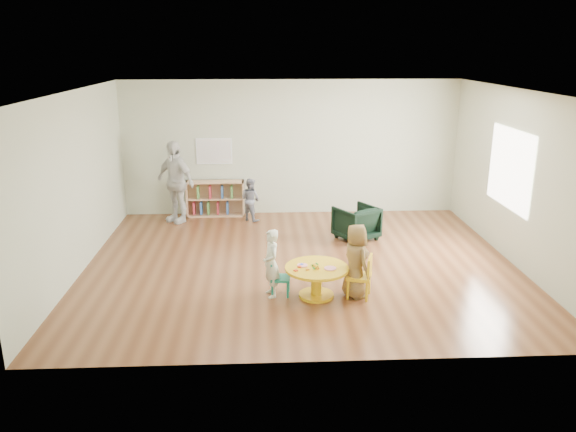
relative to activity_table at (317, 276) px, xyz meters
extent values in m
plane|color=brown|center=(-0.14, 1.26, -0.31)|extent=(7.00, 7.00, 0.00)
cube|color=white|center=(-0.14, 1.26, 2.44)|extent=(7.00, 6.00, 0.10)
cube|color=#B3BDA1|center=(-0.14, 4.26, 1.09)|extent=(7.00, 0.10, 2.80)
cube|color=#B3BDA1|center=(-0.14, -1.74, 1.09)|extent=(7.00, 0.10, 2.80)
cube|color=#B3BDA1|center=(-3.64, 1.26, 1.09)|extent=(0.10, 6.00, 2.80)
cube|color=#B3BDA1|center=(3.36, 1.26, 1.09)|extent=(0.10, 6.00, 2.80)
cube|color=white|center=(3.34, 1.56, 1.19)|extent=(0.02, 1.60, 1.30)
cylinder|color=gold|center=(0.00, 0.00, -0.11)|extent=(0.16, 0.16, 0.41)
cylinder|color=gold|center=(0.00, 0.00, -0.29)|extent=(0.50, 0.50, 0.04)
cylinder|color=gold|center=(0.00, 0.00, 0.12)|extent=(0.90, 0.90, 0.04)
cylinder|color=pink|center=(-0.20, 0.05, 0.15)|extent=(0.15, 0.15, 0.02)
cylinder|color=pink|center=(0.18, -0.08, 0.15)|extent=(0.17, 0.17, 0.02)
cylinder|color=gold|center=(-0.02, -0.02, 0.16)|extent=(0.08, 0.13, 0.04)
cylinder|color=#126A1F|center=(-0.05, -0.10, 0.16)|extent=(0.04, 0.05, 0.02)
cylinder|color=#126A1F|center=(0.01, 0.06, 0.16)|extent=(0.04, 0.05, 0.02)
cube|color=red|center=(-0.31, -0.13, 0.15)|extent=(0.07, 0.07, 0.02)
cube|color=orange|center=(-0.14, -0.10, 0.15)|extent=(0.05, 0.05, 0.02)
cube|color=blue|center=(-0.21, 0.07, 0.15)|extent=(0.07, 0.07, 0.02)
cube|color=#126A1F|center=(-0.04, 0.05, 0.15)|extent=(0.05, 0.05, 0.02)
cube|color=red|center=(-0.24, 0.00, 0.15)|extent=(0.07, 0.06, 0.02)
cube|color=orange|center=(0.00, -0.07, 0.15)|extent=(0.07, 0.07, 0.02)
cube|color=#167964|center=(-0.51, 0.08, -0.06)|extent=(0.30, 0.30, 0.04)
cube|color=#167964|center=(-0.63, 0.10, 0.08)|extent=(0.06, 0.27, 0.24)
cylinder|color=#167964|center=(-0.61, 0.20, -0.19)|extent=(0.03, 0.03, 0.24)
cylinder|color=#167964|center=(-0.63, -0.01, -0.19)|extent=(0.03, 0.03, 0.24)
cylinder|color=#167964|center=(-0.39, 0.18, -0.19)|extent=(0.03, 0.03, 0.24)
cylinder|color=#167964|center=(-0.41, -0.04, -0.19)|extent=(0.03, 0.03, 0.24)
cube|color=gold|center=(0.60, -0.04, 0.00)|extent=(0.42, 0.42, 0.04)
cube|color=gold|center=(0.74, -0.08, 0.16)|extent=(0.13, 0.33, 0.29)
cylinder|color=gold|center=(0.69, -0.21, -0.17)|extent=(0.04, 0.04, 0.29)
cylinder|color=gold|center=(0.77, 0.05, -0.17)|extent=(0.04, 0.04, 0.29)
cylinder|color=gold|center=(0.43, -0.13, -0.17)|extent=(0.04, 0.04, 0.29)
cylinder|color=gold|center=(0.52, 0.13, -0.17)|extent=(0.04, 0.04, 0.29)
cube|color=tan|center=(-2.32, 4.09, 0.06)|extent=(0.03, 0.30, 0.75)
cube|color=tan|center=(-1.15, 4.09, 0.06)|extent=(0.03, 0.30, 0.75)
cube|color=tan|center=(-1.74, 4.09, -0.30)|extent=(1.20, 0.30, 0.03)
cube|color=tan|center=(-1.74, 4.09, 0.42)|extent=(1.20, 0.30, 0.03)
cube|color=tan|center=(-1.74, 4.09, 0.06)|extent=(1.14, 0.28, 0.03)
cube|color=tan|center=(-1.74, 4.23, 0.06)|extent=(1.20, 0.02, 0.75)
cube|color=#C43446|center=(-2.19, 4.07, -0.13)|extent=(0.04, 0.18, 0.26)
cube|color=#3A6ECB|center=(-2.04, 4.07, -0.13)|extent=(0.04, 0.18, 0.26)
cube|color=#5CA74D|center=(-1.89, 4.07, -0.13)|extent=(0.04, 0.18, 0.26)
cube|color=#C43446|center=(-1.69, 4.07, -0.13)|extent=(0.04, 0.18, 0.26)
cube|color=#3A6ECB|center=(-1.49, 4.07, -0.13)|extent=(0.04, 0.18, 0.26)
cube|color=#5CA74D|center=(-2.09, 4.07, 0.21)|extent=(0.04, 0.18, 0.26)
cube|color=#C43446|center=(-1.84, 4.07, 0.21)|extent=(0.04, 0.18, 0.26)
cube|color=#3A6ECB|center=(-1.59, 4.07, 0.21)|extent=(0.04, 0.18, 0.26)
cube|color=#5CA74D|center=(-1.39, 4.07, 0.21)|extent=(0.04, 0.18, 0.26)
cube|color=white|center=(-1.74, 4.25, 1.04)|extent=(0.74, 0.01, 0.54)
cube|color=red|center=(-1.74, 4.24, 1.04)|extent=(0.70, 0.00, 0.50)
imported|color=black|center=(0.98, 2.46, 0.00)|extent=(0.93, 0.94, 0.63)
imported|color=silver|center=(-0.64, 0.06, 0.18)|extent=(0.32, 0.41, 0.99)
imported|color=#C69016|center=(0.55, -0.02, 0.23)|extent=(0.52, 0.62, 1.08)
imported|color=#19223E|center=(-0.99, 3.73, 0.13)|extent=(0.54, 0.53, 0.88)
imported|color=silver|center=(-2.50, 3.73, 0.52)|extent=(1.01, 0.93, 1.67)
camera|label=1|loc=(-0.77, -7.34, 3.13)|focal=35.00mm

